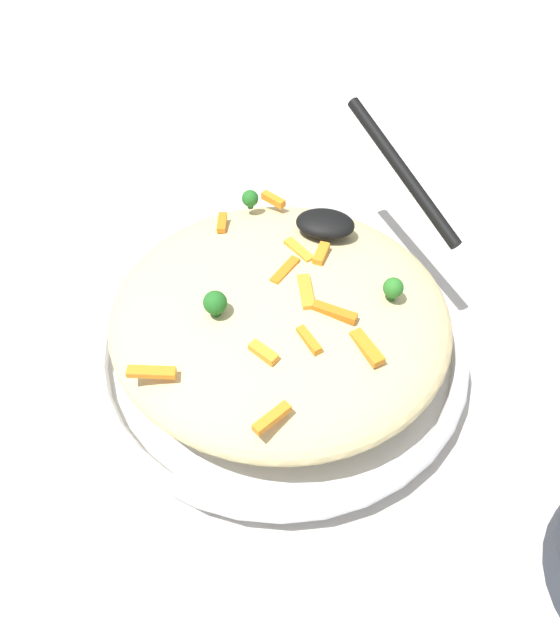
# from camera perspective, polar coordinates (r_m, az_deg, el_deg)

# --- Properties ---
(ground_plane) EXTENTS (2.40, 2.40, 0.00)m
(ground_plane) POSITION_cam_1_polar(r_m,az_deg,el_deg) (0.64, 0.00, -3.65)
(ground_plane) COLOR beige
(serving_bowl) EXTENTS (0.36, 0.36, 0.04)m
(serving_bowl) POSITION_cam_1_polar(r_m,az_deg,el_deg) (0.62, 0.00, -2.54)
(serving_bowl) COLOR silver
(serving_bowl) RESTS_ON ground_plane
(pasta_mound) EXTENTS (0.31, 0.30, 0.07)m
(pasta_mound) POSITION_cam_1_polar(r_m,az_deg,el_deg) (0.58, 0.00, 0.29)
(pasta_mound) COLOR #DBC689
(pasta_mound) RESTS_ON serving_bowl
(carrot_piece_0) EXTENTS (0.02, 0.03, 0.01)m
(carrot_piece_0) POSITION_cam_1_polar(r_m,az_deg,el_deg) (0.52, 2.59, -1.80)
(carrot_piece_0) COLOR orange
(carrot_piece_0) RESTS_ON pasta_mound
(carrot_piece_1) EXTENTS (0.02, 0.04, 0.01)m
(carrot_piece_1) POSITION_cam_1_polar(r_m,az_deg,el_deg) (0.55, 2.27, 2.17)
(carrot_piece_1) COLOR orange
(carrot_piece_1) RESTS_ON pasta_mound
(carrot_piece_2) EXTENTS (0.01, 0.03, 0.01)m
(carrot_piece_2) POSITION_cam_1_polar(r_m,az_deg,el_deg) (0.59, 3.69, 5.90)
(carrot_piece_2) COLOR orange
(carrot_piece_2) RESTS_ON pasta_mound
(carrot_piece_3) EXTENTS (0.03, 0.02, 0.01)m
(carrot_piece_3) POSITION_cam_1_polar(r_m,az_deg,el_deg) (0.51, -1.02, -2.98)
(carrot_piece_3) COLOR orange
(carrot_piece_3) RESTS_ON pasta_mound
(carrot_piece_4) EXTENTS (0.03, 0.04, 0.01)m
(carrot_piece_4) POSITION_cam_1_polar(r_m,az_deg,el_deg) (0.53, 7.75, -2.44)
(carrot_piece_4) COLOR orange
(carrot_piece_4) RESTS_ON pasta_mound
(carrot_piece_5) EXTENTS (0.03, 0.03, 0.01)m
(carrot_piece_5) POSITION_cam_1_polar(r_m,az_deg,el_deg) (0.48, -0.74, -8.72)
(carrot_piece_5) COLOR orange
(carrot_piece_5) RESTS_ON pasta_mound
(carrot_piece_6) EXTENTS (0.03, 0.03, 0.01)m
(carrot_piece_6) POSITION_cam_1_polar(r_m,az_deg,el_deg) (0.59, 1.69, 6.19)
(carrot_piece_6) COLOR orange
(carrot_piece_6) RESTS_ON pasta_mound
(carrot_piece_7) EXTENTS (0.02, 0.04, 0.01)m
(carrot_piece_7) POSITION_cam_1_polar(r_m,az_deg,el_deg) (0.57, 0.56, 4.39)
(carrot_piece_7) COLOR orange
(carrot_piece_7) RESTS_ON pasta_mound
(carrot_piece_8) EXTENTS (0.01, 0.03, 0.01)m
(carrot_piece_8) POSITION_cam_1_polar(r_m,az_deg,el_deg) (0.63, -5.19, 8.64)
(carrot_piece_8) COLOR orange
(carrot_piece_8) RESTS_ON pasta_mound
(carrot_piece_9) EXTENTS (0.04, 0.02, 0.01)m
(carrot_piece_9) POSITION_cam_1_polar(r_m,az_deg,el_deg) (0.52, -11.39, -4.56)
(carrot_piece_9) COLOR orange
(carrot_piece_9) RESTS_ON pasta_mound
(carrot_piece_10) EXTENTS (0.03, 0.02, 0.01)m
(carrot_piece_10) POSITION_cam_1_polar(r_m,az_deg,el_deg) (0.65, -0.60, 10.69)
(carrot_piece_10) COLOR orange
(carrot_piece_10) RESTS_ON pasta_mound
(carrot_piece_11) EXTENTS (0.04, 0.02, 0.01)m
(carrot_piece_11) POSITION_cam_1_polar(r_m,az_deg,el_deg) (0.54, 4.89, 0.70)
(carrot_piece_11) COLOR orange
(carrot_piece_11) RESTS_ON pasta_mound
(broccoli_floret_0) EXTENTS (0.02, 0.02, 0.02)m
(broccoli_floret_0) POSITION_cam_1_polar(r_m,az_deg,el_deg) (0.56, 10.05, 2.82)
(broccoli_floret_0) COLOR #296820
(broccoli_floret_0) RESTS_ON pasta_mound
(broccoli_floret_1) EXTENTS (0.02, 0.02, 0.03)m
(broccoli_floret_1) POSITION_cam_1_polar(r_m,az_deg,el_deg) (0.53, -5.79, 1.51)
(broccoli_floret_1) COLOR #205B1C
(broccoli_floret_1) RESTS_ON pasta_mound
(broccoli_floret_2) EXTENTS (0.02, 0.02, 0.02)m
(broccoli_floret_2) POSITION_cam_1_polar(r_m,az_deg,el_deg) (0.64, -2.68, 10.75)
(broccoli_floret_2) COLOR #205B1C
(broccoli_floret_2) RESTS_ON pasta_mound
(serving_spoon) EXTENTS (0.16, 0.15, 0.07)m
(serving_spoon) POSITION_cam_1_polar(r_m,az_deg,el_deg) (0.62, 6.77, 10.34)
(serving_spoon) COLOR black
(serving_spoon) RESTS_ON pasta_mound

